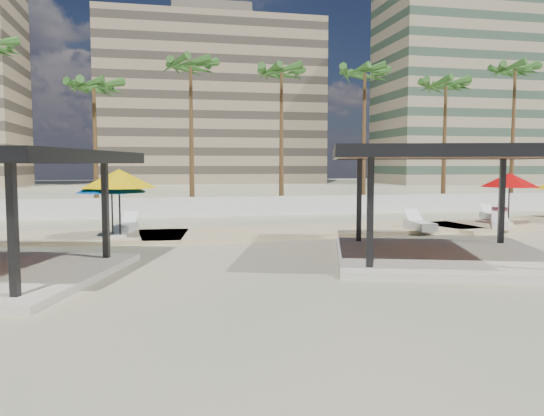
% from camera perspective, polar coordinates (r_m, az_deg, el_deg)
% --- Properties ---
extents(ground, '(200.00, 200.00, 0.00)m').
position_cam_1_polar(ground, '(17.76, 5.03, -5.66)').
color(ground, '#CAB685').
rests_on(ground, ground).
extents(promenade, '(44.45, 7.97, 0.24)m').
position_cam_1_polar(promenade, '(25.58, 4.27, -2.35)').
color(promenade, '#C6B284').
rests_on(promenade, ground).
extents(boundary_wall, '(56.00, 0.30, 1.20)m').
position_cam_1_polar(boundary_wall, '(33.20, -3.10, 0.21)').
color(boundary_wall, silver).
rests_on(boundary_wall, ground).
extents(building_mid, '(38.00, 16.00, 30.40)m').
position_cam_1_polar(building_mid, '(95.78, -6.62, 11.29)').
color(building_mid, '#847259').
rests_on(building_mid, ground).
extents(building_east, '(32.00, 15.00, 36.40)m').
position_cam_1_polar(building_east, '(99.31, 20.97, 12.52)').
color(building_east, gray).
rests_on(building_east, ground).
extents(pavilion_central, '(9.31, 9.31, 3.75)m').
position_cam_1_polar(pavilion_central, '(18.55, 18.12, 1.53)').
color(pavilion_central, beige).
rests_on(pavilion_central, ground).
extents(umbrella_b, '(3.98, 3.98, 2.83)m').
position_cam_1_polar(umbrella_b, '(22.56, -16.13, 3.04)').
color(umbrella_b, beige).
rests_on(umbrella_b, promenade).
extents(umbrella_c, '(3.39, 3.39, 2.60)m').
position_cam_1_polar(umbrella_c, '(29.06, 24.19, 2.75)').
color(umbrella_c, beige).
rests_on(umbrella_c, promenade).
extents(umbrella_f, '(3.66, 3.66, 2.57)m').
position_cam_1_polar(umbrella_f, '(22.59, -16.88, 2.46)').
color(umbrella_f, beige).
rests_on(umbrella_f, promenade).
extents(lounger_a, '(1.05, 2.22, 0.81)m').
position_cam_1_polar(lounger_a, '(24.98, -15.40, -1.95)').
color(lounger_a, white).
rests_on(lounger_a, promenade).
extents(lounger_b, '(1.91, 2.40, 0.89)m').
position_cam_1_polar(lounger_b, '(27.83, 23.33, -1.45)').
color(lounger_b, white).
rests_on(lounger_b, promenade).
extents(lounger_c, '(0.90, 2.35, 0.87)m').
position_cam_1_polar(lounger_c, '(25.63, 15.59, -1.75)').
color(lounger_c, white).
rests_on(lounger_c, promenade).
extents(lounger_d, '(1.03, 2.17, 0.79)m').
position_cam_1_polar(lounger_d, '(31.70, 22.60, -0.78)').
color(lounger_d, white).
rests_on(lounger_d, promenade).
extents(palm_c, '(3.00, 3.00, 8.86)m').
position_cam_1_polar(palm_c, '(35.30, -18.62, 11.83)').
color(palm_c, brown).
rests_on(palm_c, ground).
extents(palm_d, '(3.00, 3.00, 10.49)m').
position_cam_1_polar(palm_d, '(36.17, -8.75, 14.27)').
color(palm_d, brown).
rests_on(palm_d, ground).
extents(palm_e, '(3.00, 3.00, 10.20)m').
position_cam_1_polar(palm_e, '(36.49, 1.03, 13.81)').
color(palm_e, brown).
rests_on(palm_e, ground).
extents(palm_f, '(3.00, 3.00, 10.40)m').
position_cam_1_polar(palm_f, '(38.50, 9.95, 13.55)').
color(palm_f, brown).
rests_on(palm_f, ground).
extents(palm_g, '(3.00, 3.00, 9.70)m').
position_cam_1_polar(palm_g, '(40.65, 18.19, 11.98)').
color(palm_g, brown).
rests_on(palm_g, ground).
extents(palm_h, '(3.00, 3.00, 11.11)m').
position_cam_1_polar(palm_h, '(44.59, 24.69, 12.82)').
color(palm_h, brown).
rests_on(palm_h, ground).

